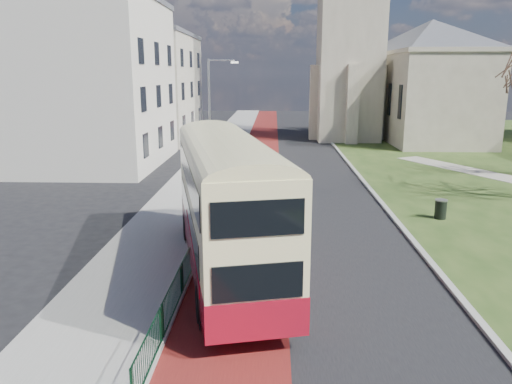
{
  "coord_description": "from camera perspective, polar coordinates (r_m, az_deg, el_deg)",
  "views": [
    {
      "loc": [
        0.03,
        -17.23,
        7.16
      ],
      "look_at": [
        -0.74,
        4.34,
        2.0
      ],
      "focal_mm": 35.0,
      "sensor_mm": 36.0,
      "label": 1
    }
  ],
  "objects": [
    {
      "name": "gothic_church",
      "position": [
        56.95,
        15.62,
        19.0
      ],
      "size": [
        16.38,
        18.0,
        40.0
      ],
      "color": "gray",
      "rests_on": "ground"
    },
    {
      "name": "pavement_west",
      "position": [
        38.23,
        -5.55,
        2.68
      ],
      "size": [
        4.0,
        120.0,
        0.12
      ],
      "primitive_type": "cube",
      "color": "gray",
      "rests_on": "ground"
    },
    {
      "name": "litter_bin",
      "position": [
        26.61,
        20.36,
        -1.83
      ],
      "size": [
        0.69,
        0.69,
        0.98
      ],
      "rotation": [
        0.0,
        0.0,
        -0.14
      ],
      "color": "black",
      "rests_on": "grass_green"
    },
    {
      "name": "road_carriageway",
      "position": [
        37.94,
        4.24,
        2.54
      ],
      "size": [
        9.0,
        120.0,
        0.01
      ],
      "primitive_type": "cube",
      "color": "black",
      "rests_on": "ground"
    },
    {
      "name": "kerb_west",
      "position": [
        38.02,
        -2.56,
        2.68
      ],
      "size": [
        0.25,
        120.0,
        0.13
      ],
      "primitive_type": "cube",
      "color": "#999993",
      "rests_on": "ground"
    },
    {
      "name": "streetlamp",
      "position": [
        35.59,
        -5.09,
        9.26
      ],
      "size": [
        2.13,
        0.18,
        8.0
      ],
      "color": "gray",
      "rests_on": "pavement_west"
    },
    {
      "name": "bus_lane",
      "position": [
        37.93,
        0.15,
        2.57
      ],
      "size": [
        3.4,
        120.0,
        0.01
      ],
      "primitive_type": "cube",
      "color": "#591414",
      "rests_on": "ground"
    },
    {
      "name": "pedestrian_railing",
      "position": [
        22.43,
        -5.69,
        -3.75
      ],
      "size": [
        0.07,
        24.0,
        1.12
      ],
      "color": "#0B331D",
      "rests_on": "ground"
    },
    {
      "name": "street_block_far",
      "position": [
        57.0,
        -12.47,
        11.73
      ],
      "size": [
        10.3,
        16.3,
        11.5
      ],
      "color": "#BAB29D",
      "rests_on": "ground"
    },
    {
      "name": "ground",
      "position": [
        18.66,
        1.83,
        -9.13
      ],
      "size": [
        160.0,
        160.0,
        0.0
      ],
      "primitive_type": "plane",
      "color": "black",
      "rests_on": "ground"
    },
    {
      "name": "kerb_east",
      "position": [
        40.32,
        10.69,
        3.08
      ],
      "size": [
        0.25,
        80.0,
        0.13
      ],
      "primitive_type": "cube",
      "color": "#999993",
      "rests_on": "ground"
    },
    {
      "name": "bus",
      "position": [
        17.73,
        -3.39,
        -0.89
      ],
      "size": [
        5.23,
        11.94,
        4.87
      ],
      "rotation": [
        0.0,
        0.0,
        0.23
      ],
      "color": "maroon",
      "rests_on": "ground"
    },
    {
      "name": "street_block_near",
      "position": [
        41.66,
        -18.03,
        11.92
      ],
      "size": [
        10.3,
        14.3,
        13.0
      ],
      "color": "beige",
      "rests_on": "ground"
    }
  ]
}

